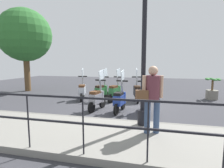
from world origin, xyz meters
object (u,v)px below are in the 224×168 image
(scooter_near_0, at_px, (144,100))
(scooter_far_2, at_px, (102,91))
(potted_palm, at_px, (212,90))
(scooter_far_1, at_px, (115,91))
(scooter_far_3, at_px, (82,90))
(scooter_near_2, at_px, (97,98))
(tree_large, at_px, (25,35))
(pedestrian_with_bag, at_px, (152,94))
(scooter_near_1, at_px, (120,99))
(scooter_far_0, at_px, (137,91))
(lamp_post_near, at_px, (144,57))

(scooter_near_0, relative_size, scooter_far_2, 1.00)
(potted_palm, distance_m, scooter_far_1, 4.84)
(scooter_far_1, distance_m, scooter_far_3, 1.61)
(scooter_near_2, xyz_separation_m, scooter_far_1, (1.66, -0.34, 0.00))
(tree_large, xyz_separation_m, potted_palm, (-0.14, -10.69, -3.04))
(pedestrian_with_bag, relative_size, potted_palm, 1.50)
(scooter_near_1, bearing_deg, scooter_far_2, 42.69)
(potted_palm, distance_m, scooter_far_0, 3.83)
(pedestrian_with_bag, distance_m, scooter_near_1, 2.42)
(pedestrian_with_bag, distance_m, scooter_far_2, 4.42)
(potted_palm, bearing_deg, tree_large, 89.23)
(scooter_near_0, bearing_deg, scooter_near_1, 84.51)
(pedestrian_with_bag, relative_size, scooter_near_1, 1.03)
(tree_large, bearing_deg, lamp_post_near, -123.26)
(pedestrian_with_bag, bearing_deg, tree_large, 39.76)
(pedestrian_with_bag, xyz_separation_m, scooter_far_2, (3.71, 2.33, -0.60))
(potted_palm, distance_m, scooter_near_1, 5.20)
(lamp_post_near, relative_size, scooter_near_0, 2.68)
(lamp_post_near, xyz_separation_m, scooter_far_0, (3.45, 0.46, -1.49))
(potted_palm, height_order, scooter_far_0, scooter_far_0)
(scooter_near_2, height_order, scooter_far_2, same)
(scooter_near_0, relative_size, scooter_far_1, 1.00)
(tree_large, bearing_deg, scooter_near_0, -114.13)
(lamp_post_near, bearing_deg, scooter_far_2, 33.35)
(scooter_far_1, relative_size, scooter_far_3, 1.00)
(pedestrian_with_bag, distance_m, scooter_near_0, 2.21)
(potted_palm, relative_size, scooter_near_2, 0.69)
(lamp_post_near, height_order, scooter_far_1, lamp_post_near)
(lamp_post_near, height_order, scooter_far_0, lamp_post_near)
(scooter_far_3, bearing_deg, potted_palm, -91.40)
(scooter_near_2, bearing_deg, scooter_near_1, -81.67)
(scooter_near_1, distance_m, scooter_far_1, 1.81)
(scooter_far_0, xyz_separation_m, scooter_far_3, (-0.28, 2.61, 0.00))
(scooter_far_2, bearing_deg, scooter_near_2, -151.72)
(tree_large, height_order, scooter_near_1, tree_large)
(potted_palm, height_order, scooter_far_2, scooter_far_2)
(potted_palm, bearing_deg, scooter_far_0, 110.89)
(scooter_far_0, distance_m, scooter_far_1, 1.02)
(scooter_far_0, bearing_deg, scooter_far_1, 90.98)
(scooter_near_2, bearing_deg, lamp_post_near, -119.20)
(scooter_near_1, relative_size, scooter_far_2, 1.00)
(scooter_near_2, relative_size, scooter_far_1, 1.00)
(lamp_post_near, relative_size, scooter_far_0, 2.68)
(scooter_far_1, height_order, scooter_far_2, same)
(lamp_post_near, xyz_separation_m, pedestrian_with_bag, (-0.52, -0.23, -0.89))
(scooter_near_0, xyz_separation_m, scooter_far_1, (1.67, 1.42, 0.00))
(potted_palm, relative_size, scooter_far_0, 0.69)
(tree_large, relative_size, scooter_near_0, 3.33)
(tree_large, xyz_separation_m, scooter_near_1, (-3.43, -6.66, -3.00))
(tree_large, relative_size, scooter_far_1, 3.33)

